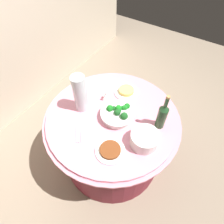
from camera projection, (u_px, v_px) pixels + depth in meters
The scene contains 10 objects.
ground_plane at pixel (112, 156), 2.18m from camera, with size 6.00×6.00×0.00m, color gray.
buffet_table at pixel (112, 139), 1.89m from camera, with size 1.16×1.16×0.74m.
broccoli_bowl at pixel (118, 114), 1.57m from camera, with size 0.28×0.28×0.11m.
plate_stack at pixel (145, 139), 1.40m from camera, with size 0.21×0.21×0.11m.
wine_bottle at pixel (162, 115), 1.45m from camera, with size 0.07×0.07×0.34m.
decorative_fruit_vase at pixel (80, 94), 1.54m from camera, with size 0.11×0.11×0.34m.
serving_tongs at pixel (79, 134), 1.49m from camera, with size 0.15×0.14×0.01m.
food_plate_noodles at pixel (126, 91), 1.76m from camera, with size 0.22×0.22×0.04m.
food_plate_stir_fry at pixel (110, 150), 1.39m from camera, with size 0.22×0.22×0.03m.
label_placard_front at pixel (104, 96), 1.71m from camera, with size 0.05×0.02×0.05m.
Camera 1 is at (-0.82, -0.54, 2.01)m, focal length 30.87 mm.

